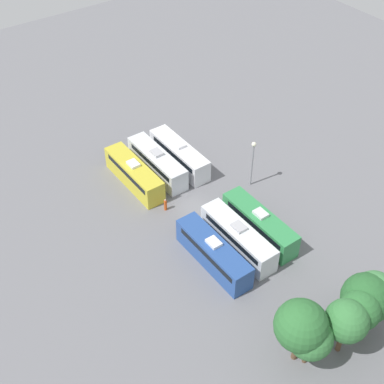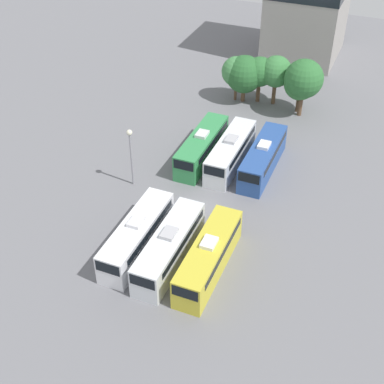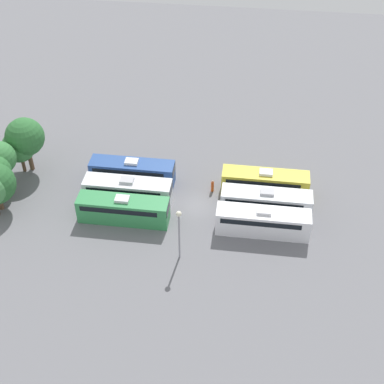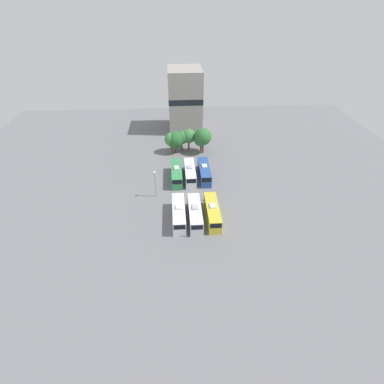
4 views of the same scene
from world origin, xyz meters
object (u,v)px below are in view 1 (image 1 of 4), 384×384
tree_2 (360,310)px  tree_4 (310,337)px  tree_0 (374,291)px  worker_person (165,205)px  tree_1 (367,298)px  bus_1 (157,162)px  bus_2 (134,174)px  tree_5 (301,326)px  bus_0 (179,154)px  bus_5 (214,253)px  tree_3 (346,321)px  light_pole (253,156)px  bus_3 (260,224)px  bus_4 (238,237)px

tree_2 → tree_4: (5.56, -0.73, -0.34)m
tree_0 → tree_4: size_ratio=1.01×
worker_person → tree_1: bearing=104.7°
bus_1 → bus_2: size_ratio=1.00×
worker_person → tree_5: tree_5 is taller
tree_4 → tree_5: size_ratio=0.80×
bus_0 → tree_5: (7.86, 30.13, 3.35)m
tree_2 → bus_1: bearing=-87.3°
bus_2 → bus_5: same height
tree_1 → tree_3: size_ratio=0.96×
light_pole → tree_5: bearing=59.0°
bus_0 → bus_3: size_ratio=1.00×
tree_4 → tree_5: tree_5 is taller
bus_5 → tree_2: bearing=108.6°
bus_4 → tree_2: (-1.48, 15.48, 2.54)m
bus_4 → bus_5: size_ratio=1.00×
bus_1 → bus_5: bearing=77.8°
tree_0 → tree_4: (8.48, 0.01, -0.19)m
worker_person → bus_3: bearing=123.7°
bus_4 → light_pole: size_ratio=1.58×
bus_0 → worker_person: (6.45, 6.30, -0.90)m
bus_1 → tree_2: bearing=92.7°
bus_4 → tree_3: size_ratio=1.60×
light_pole → bus_2: bearing=-36.3°
bus_1 → light_pole: light_pole is taller
bus_5 → tree_4: (0.44, 14.51, 2.20)m
tree_0 → tree_1: (1.06, 0.05, -0.21)m
bus_4 → tree_4: (4.08, 14.75, 2.20)m
bus_3 → tree_2: (1.85, 15.68, 2.54)m
light_pole → tree_4: bearing=60.9°
tree_3 → tree_2: bearing=-174.1°
bus_1 → tree_4: 31.60m
light_pole → tree_0: bearing=80.1°
bus_0 → tree_3: (3.90, 31.94, 2.85)m
light_pole → tree_0: size_ratio=1.10×
bus_0 → bus_1: same height
light_pole → tree_1: bearing=77.5°
bus_5 → worker_person: bus_5 is taller
worker_person → tree_3: (-2.55, 25.63, 3.74)m
bus_2 → tree_4: 31.13m
bus_4 → light_pole: 11.58m
bus_4 → tree_4: 15.46m
tree_1 → tree_5: tree_5 is taller
bus_3 → tree_0: bearing=94.1°
tree_4 → bus_3: bearing=-116.4°
bus_0 → bus_2: (6.94, -0.05, 0.00)m
bus_4 → tree_2: size_ratio=1.71×
bus_0 → tree_4: size_ratio=1.77×
tree_0 → worker_person: bearing=-73.0°
light_pole → tree_3: bearing=69.0°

